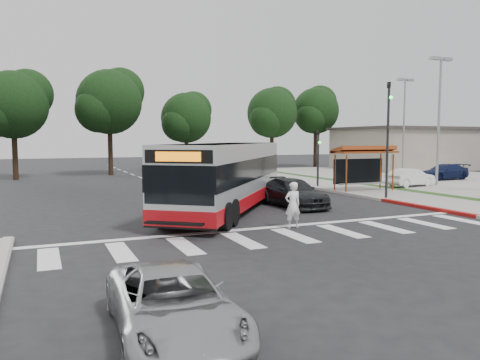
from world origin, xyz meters
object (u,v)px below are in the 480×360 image
transit_bus (227,177)px  dark_sedan (293,193)px  pedestrian (293,205)px  silver_suv_south (173,304)px

transit_bus → dark_sedan: bearing=38.0°
pedestrian → silver_suv_south: (-6.78, -7.82, -0.30)m
transit_bus → pedestrian: 5.06m
silver_suv_south → transit_bus: bearing=67.7°
dark_sedan → silver_suv_south: dark_sedan is taller
pedestrian → silver_suv_south: bearing=49.6°
dark_sedan → silver_suv_south: 16.05m
transit_bus → dark_sedan: (3.57, 0.05, -0.90)m
transit_bus → silver_suv_south: (-6.06, -12.79, -1.00)m
transit_bus → dark_sedan: transit_bus is taller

